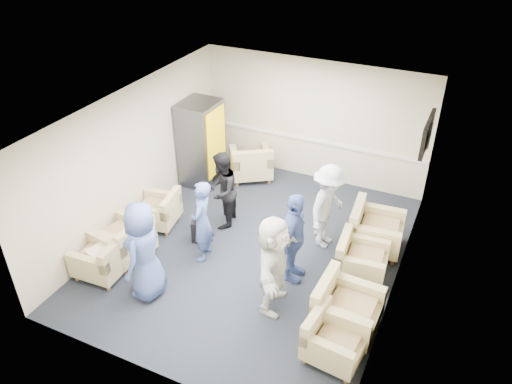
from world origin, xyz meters
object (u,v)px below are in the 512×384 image
at_px(vending_machine, 201,143).
at_px(armchair_left_mid, 125,242).
at_px(armchair_right_near, 332,340).
at_px(person_back_right, 328,207).
at_px(person_front_left, 144,251).
at_px(person_front_right, 273,264).
at_px(armchair_left_far, 159,211).
at_px(armchair_corner, 251,164).
at_px(person_mid_right, 294,238).
at_px(armchair_right_midfar, 359,261).
at_px(person_back_left, 222,191).
at_px(armchair_left_near, 104,259).
at_px(person_mid_left, 202,221).
at_px(armchair_right_far, 373,231).
at_px(armchair_right_midnear, 344,310).

bearing_deg(vending_machine, armchair_left_mid, -87.59).
relative_size(armchair_right_near, person_back_right, 0.52).
relative_size(armchair_left_mid, person_front_left, 0.57).
distance_m(person_back_right, person_front_right, 1.87).
height_order(armchair_left_far, armchair_corner, armchair_corner).
bearing_deg(person_mid_right, armchair_corner, 34.07).
bearing_deg(armchair_corner, person_back_right, 111.40).
distance_m(armchair_left_mid, person_front_right, 2.86).
relative_size(armchair_right_near, vending_machine, 0.45).
relative_size(armchair_right_midfar, person_back_left, 0.56).
height_order(person_front_left, person_back_right, person_front_left).
relative_size(armchair_left_near, armchair_left_mid, 0.85).
bearing_deg(person_front_left, person_mid_right, 117.79).
height_order(armchair_left_far, person_mid_left, person_mid_left).
height_order(person_mid_left, person_back_right, person_back_right).
bearing_deg(armchair_right_far, person_front_left, 127.38).
relative_size(armchair_left_mid, person_back_left, 0.63).
bearing_deg(person_mid_right, person_back_left, 61.07).
height_order(armchair_right_midnear, person_front_left, person_front_left).
bearing_deg(person_front_right, person_front_left, 97.70).
xyz_separation_m(armchair_right_near, person_mid_left, (-2.73, 1.15, 0.46)).
bearing_deg(vending_machine, person_back_right, -18.19).
distance_m(armchair_right_near, person_back_left, 3.65).
bearing_deg(armchair_left_near, person_back_left, 149.66).
height_order(armchair_right_midnear, armchair_corner, armchair_right_midnear).
height_order(armchair_left_mid, person_mid_left, person_mid_left).
xyz_separation_m(armchair_corner, person_back_left, (0.27, -1.84, 0.42)).
bearing_deg(armchair_left_far, person_back_right, 93.93).
bearing_deg(armchair_corner, armchair_right_midfar, 110.65).
relative_size(armchair_right_near, person_mid_left, 0.55).
xyz_separation_m(armchair_left_far, person_back_left, (1.11, 0.53, 0.47)).
height_order(armchair_right_midfar, person_front_left, person_front_left).
xyz_separation_m(person_front_left, person_mid_right, (1.97, 1.33, -0.04)).
relative_size(armchair_left_near, armchair_corner, 0.68).
distance_m(armchair_left_near, person_front_left, 1.08).
distance_m(armchair_left_near, armchair_right_far, 4.73).
distance_m(person_back_left, person_mid_right, 1.99).
relative_size(armchair_corner, person_mid_left, 0.80).
bearing_deg(person_mid_left, armchair_right_midfar, 91.75).
xyz_separation_m(armchair_left_near, armchair_right_midfar, (3.89, 1.78, 0.00)).
distance_m(armchair_left_mid, armchair_right_far, 4.42).
relative_size(armchair_right_near, person_front_right, 0.51).
bearing_deg(armchair_right_midfar, person_mid_left, 99.60).
height_order(person_back_left, person_back_right, person_back_right).
relative_size(armchair_right_near, armchair_right_midfar, 0.99).
height_order(armchair_right_midfar, armchair_corner, armchair_corner).
xyz_separation_m(person_front_left, person_front_right, (1.93, 0.59, -0.03)).
distance_m(person_front_left, person_back_left, 2.21).
relative_size(armchair_left_far, armchair_right_far, 0.90).
bearing_deg(vending_machine, person_front_right, -44.63).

